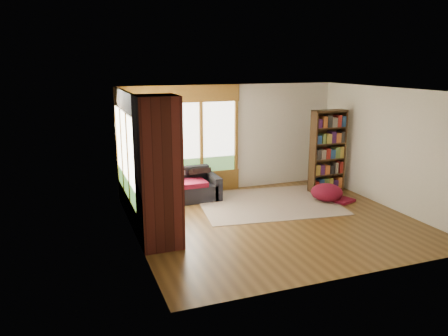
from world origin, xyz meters
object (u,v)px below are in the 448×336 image
object	(u,v)px
bookshelf	(328,151)
brick_chimney	(159,173)
dog_tan	(160,173)
sectional_sofa	(160,194)
area_rug	(268,203)
dog_brindle	(144,180)
pouf	(327,192)

from	to	relation	value
bookshelf	brick_chimney	bearing A→B (deg)	-158.35
dog_tan	sectional_sofa	bearing A→B (deg)	30.56
bookshelf	dog_tan	xyz separation A→B (m)	(-4.11, 0.11, -0.20)
sectional_sofa	dog_tan	bearing A→B (deg)	-90.81
sectional_sofa	bookshelf	size ratio (longest dim) A/B	1.09
area_rug	sectional_sofa	bearing A→B (deg)	165.25
brick_chimney	sectional_sofa	size ratio (longest dim) A/B	1.18
brick_chimney	dog_tan	world-z (taller)	brick_chimney
brick_chimney	dog_brindle	world-z (taller)	brick_chimney
dog_tan	dog_brindle	size ratio (longest dim) A/B	1.22
area_rug	pouf	distance (m)	1.40
sectional_sofa	dog_brindle	distance (m)	0.71
brick_chimney	bookshelf	distance (m)	4.89
area_rug	bookshelf	bearing A→B (deg)	11.76
brick_chimney	pouf	size ratio (longest dim) A/B	3.59
dog_brindle	bookshelf	bearing A→B (deg)	-118.22
brick_chimney	bookshelf	size ratio (longest dim) A/B	1.29
pouf	dog_brindle	xyz separation A→B (m)	(-4.10, 0.54, 0.55)
pouf	area_rug	bearing A→B (deg)	168.00
bookshelf	dog_brindle	distance (m)	4.52
pouf	dog_tan	size ratio (longest dim) A/B	0.67
dog_tan	brick_chimney	bearing A→B (deg)	-156.98
sectional_sofa	area_rug	bearing A→B (deg)	-10.31
area_rug	bookshelf	world-z (taller)	bookshelf
brick_chimney	sectional_sofa	distance (m)	2.32
area_rug	dog_tan	bearing A→B (deg)	168.59
brick_chimney	sectional_sofa	xyz separation A→B (m)	(0.45, 2.05, -1.00)
pouf	dog_tan	xyz separation A→B (m)	(-3.70, 0.76, 0.60)
brick_chimney	dog_tan	bearing A→B (deg)	77.20
bookshelf	dog_brindle	bearing A→B (deg)	-178.51
brick_chimney	dog_tan	xyz separation A→B (m)	(0.43, 1.91, -0.50)
brick_chimney	dog_tan	size ratio (longest dim) A/B	2.39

